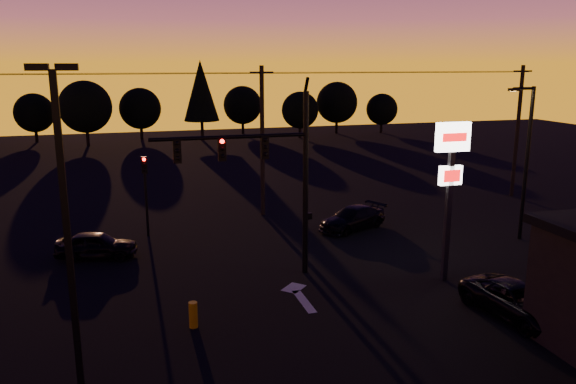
{
  "coord_description": "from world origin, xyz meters",
  "views": [
    {
      "loc": [
        -5.81,
        -18.52,
        9.16
      ],
      "look_at": [
        1.0,
        5.0,
        3.5
      ],
      "focal_mm": 35.0,
      "sensor_mm": 36.0,
      "label": 1
    }
  ],
  "objects_px": {
    "traffic_signal_mast": "(270,166)",
    "bollard": "(193,315)",
    "streetlight": "(526,157)",
    "car_right": "(353,218)",
    "pylon_sign": "(451,168)",
    "parking_lot_light": "(65,212)",
    "car_left": "(97,245)",
    "suv_parked": "(518,301)",
    "secondary_signal": "(145,184)"
  },
  "relations": [
    {
      "from": "traffic_signal_mast",
      "to": "bollard",
      "type": "xyz_separation_m",
      "value": [
        -3.83,
        -3.99,
        -4.46
      ]
    },
    {
      "from": "pylon_sign",
      "to": "bollard",
      "type": "distance_m",
      "value": 11.89
    },
    {
      "from": "traffic_signal_mast",
      "to": "streetlight",
      "type": "distance_m",
      "value": 14.1
    },
    {
      "from": "secondary_signal",
      "to": "parking_lot_light",
      "type": "height_order",
      "value": "parking_lot_light"
    },
    {
      "from": "secondary_signal",
      "to": "parking_lot_light",
      "type": "distance_m",
      "value": 14.9
    },
    {
      "from": "bollard",
      "to": "car_left",
      "type": "xyz_separation_m",
      "value": [
        -3.57,
        8.58,
        0.17
      ]
    },
    {
      "from": "secondary_signal",
      "to": "parking_lot_light",
      "type": "xyz_separation_m",
      "value": [
        -2.5,
        -14.49,
        2.41
      ]
    },
    {
      "from": "pylon_sign",
      "to": "car_left",
      "type": "height_order",
      "value": "pylon_sign"
    },
    {
      "from": "secondary_signal",
      "to": "car_left",
      "type": "relative_size",
      "value": 1.15
    },
    {
      "from": "parking_lot_light",
      "to": "car_right",
      "type": "relative_size",
      "value": 2.13
    },
    {
      "from": "parking_lot_light",
      "to": "pylon_sign",
      "type": "height_order",
      "value": "parking_lot_light"
    },
    {
      "from": "traffic_signal_mast",
      "to": "car_left",
      "type": "distance_m",
      "value": 9.71
    },
    {
      "from": "parking_lot_light",
      "to": "car_left",
      "type": "bearing_deg",
      "value": 90.01
    },
    {
      "from": "streetlight",
      "to": "traffic_signal_mast",
      "type": "bearing_deg",
      "value": -173.86
    },
    {
      "from": "traffic_signal_mast",
      "to": "bollard",
      "type": "distance_m",
      "value": 7.11
    },
    {
      "from": "parking_lot_light",
      "to": "car_right",
      "type": "height_order",
      "value": "parking_lot_light"
    },
    {
      "from": "parking_lot_light",
      "to": "bollard",
      "type": "relative_size",
      "value": 9.69
    },
    {
      "from": "car_right",
      "to": "car_left",
      "type": "bearing_deg",
      "value": -110.41
    },
    {
      "from": "streetlight",
      "to": "pylon_sign",
      "type": "bearing_deg",
      "value": -149.92
    },
    {
      "from": "parking_lot_light",
      "to": "pylon_sign",
      "type": "relative_size",
      "value": 1.34
    },
    {
      "from": "traffic_signal_mast",
      "to": "secondary_signal",
      "type": "height_order",
      "value": "traffic_signal_mast"
    },
    {
      "from": "streetlight",
      "to": "car_left",
      "type": "relative_size",
      "value": 2.12
    },
    {
      "from": "traffic_signal_mast",
      "to": "pylon_sign",
      "type": "relative_size",
      "value": 1.26
    },
    {
      "from": "streetlight",
      "to": "car_right",
      "type": "xyz_separation_m",
      "value": [
        -7.77,
        4.16,
        -3.8
      ]
    },
    {
      "from": "pylon_sign",
      "to": "streetlight",
      "type": "distance_m",
      "value": 8.0
    },
    {
      "from": "bollard",
      "to": "suv_parked",
      "type": "relative_size",
      "value": 0.21
    },
    {
      "from": "bollard",
      "to": "suv_parked",
      "type": "xyz_separation_m",
      "value": [
        11.56,
        -2.47,
        0.15
      ]
    },
    {
      "from": "parking_lot_light",
      "to": "pylon_sign",
      "type": "bearing_deg",
      "value": 17.23
    },
    {
      "from": "secondary_signal",
      "to": "suv_parked",
      "type": "height_order",
      "value": "secondary_signal"
    },
    {
      "from": "pylon_sign",
      "to": "bollard",
      "type": "relative_size",
      "value": 7.21
    },
    {
      "from": "secondary_signal",
      "to": "pylon_sign",
      "type": "distance_m",
      "value": 15.75
    },
    {
      "from": "traffic_signal_mast",
      "to": "parking_lot_light",
      "type": "distance_m",
      "value": 10.19
    },
    {
      "from": "traffic_signal_mast",
      "to": "streetlight",
      "type": "xyz_separation_m",
      "value": [
        14.01,
        1.51,
        -0.52
      ]
    },
    {
      "from": "pylon_sign",
      "to": "car_left",
      "type": "xyz_separation_m",
      "value": [
        -14.5,
        7.09,
        -4.27
      ]
    },
    {
      "from": "suv_parked",
      "to": "parking_lot_light",
      "type": "bearing_deg",
      "value": 173.89
    },
    {
      "from": "car_left",
      "to": "pylon_sign",
      "type": "bearing_deg",
      "value": -104.03
    },
    {
      "from": "parking_lot_light",
      "to": "pylon_sign",
      "type": "distance_m",
      "value": 15.19
    },
    {
      "from": "bollard",
      "to": "car_right",
      "type": "bearing_deg",
      "value": 43.81
    },
    {
      "from": "pylon_sign",
      "to": "car_left",
      "type": "bearing_deg",
      "value": 153.95
    },
    {
      "from": "traffic_signal_mast",
      "to": "car_right",
      "type": "bearing_deg",
      "value": 42.3
    },
    {
      "from": "suv_parked",
      "to": "pylon_sign",
      "type": "bearing_deg",
      "value": 90.82
    },
    {
      "from": "secondary_signal",
      "to": "car_right",
      "type": "height_order",
      "value": "secondary_signal"
    },
    {
      "from": "car_left",
      "to": "car_right",
      "type": "xyz_separation_m",
      "value": [
        13.64,
        1.08,
        -0.02
      ]
    },
    {
      "from": "parking_lot_light",
      "to": "secondary_signal",
      "type": "bearing_deg",
      "value": 80.21
    },
    {
      "from": "parking_lot_light",
      "to": "traffic_signal_mast",
      "type": "bearing_deg",
      "value": 43.37
    },
    {
      "from": "parking_lot_light",
      "to": "suv_parked",
      "type": "distance_m",
      "value": 15.83
    },
    {
      "from": "car_right",
      "to": "suv_parked",
      "type": "relative_size",
      "value": 0.96
    },
    {
      "from": "car_left",
      "to": "traffic_signal_mast",
      "type": "bearing_deg",
      "value": -109.8
    },
    {
      "from": "secondary_signal",
      "to": "pylon_sign",
      "type": "relative_size",
      "value": 0.64
    },
    {
      "from": "secondary_signal",
      "to": "bollard",
      "type": "height_order",
      "value": "secondary_signal"
    }
  ]
}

